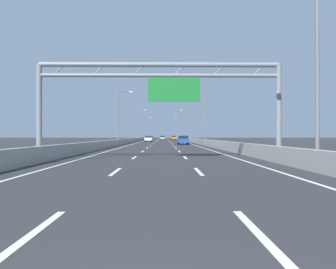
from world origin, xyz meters
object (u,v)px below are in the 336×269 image
(streetlamp_right_far, at_px, (187,123))
(streetlamp_left_far, at_px, (138,123))
(white_car, at_px, (148,139))
(streetlamp_left_mid, at_px, (120,114))
(streetlamp_left_distant, at_px, (146,127))
(streetlamp_right_distant, at_px, (180,127))
(orange_car, at_px, (174,138))
(blue_car, at_px, (183,140))
(streetlamp_right_near, at_px, (312,56))
(silver_car, at_px, (163,138))
(streetlamp_right_mid, at_px, (205,114))
(sign_gantry, at_px, (161,86))
(streetlamp_left_near, at_px, (1,55))

(streetlamp_right_far, bearing_deg, streetlamp_left_far, 180.00)
(white_car, bearing_deg, streetlamp_left_far, 102.98)
(streetlamp_left_mid, distance_m, white_car, 25.81)
(streetlamp_left_distant, xyz_separation_m, streetlamp_right_distant, (14.93, 0.00, 0.00))
(streetlamp_left_distant, xyz_separation_m, orange_car, (11.30, -22.82, -4.65))
(streetlamp_left_mid, distance_m, streetlamp_right_far, 44.46)
(streetlamp_left_far, relative_size, blue_car, 2.06)
(streetlamp_right_near, height_order, silver_car, streetlamp_right_near)
(streetlamp_left_far, height_order, streetlamp_left_distant, same)
(streetlamp_right_far, height_order, streetlamp_left_distant, same)
(streetlamp_right_mid, xyz_separation_m, streetlamp_left_far, (-14.93, 41.88, 0.00))
(sign_gantry, relative_size, streetlamp_left_far, 1.69)
(blue_car, bearing_deg, streetlamp_left_far, 104.82)
(streetlamp_left_mid, height_order, streetlamp_right_mid, same)
(sign_gantry, relative_size, streetlamp_right_distant, 1.69)
(streetlamp_right_distant, bearing_deg, orange_car, -99.04)
(streetlamp_left_distant, bearing_deg, streetlamp_left_near, -90.00)
(orange_car, distance_m, silver_car, 4.56)
(white_car, xyz_separation_m, blue_car, (7.28, -25.33, 0.01))
(streetlamp_right_near, relative_size, streetlamp_right_far, 1.00)
(white_car, xyz_separation_m, silver_car, (3.40, 33.71, -0.02))
(streetlamp_right_mid, bearing_deg, streetlamp_right_far, 90.00)
(streetlamp_left_distant, height_order, white_car, streetlamp_left_distant)
(sign_gantry, distance_m, streetlamp_right_distant, 120.19)
(sign_gantry, xyz_separation_m, blue_car, (3.55, 35.97, -4.06))
(streetlamp_right_near, relative_size, orange_car, 2.30)
(streetlamp_left_near, height_order, silver_car, streetlamp_left_near)
(streetlamp_left_distant, distance_m, orange_car, 25.89)
(streetlamp_left_near, distance_m, streetlamp_left_far, 83.76)
(streetlamp_left_mid, bearing_deg, streetlamp_right_mid, 0.00)
(streetlamp_left_near, bearing_deg, blue_car, 75.01)
(streetlamp_left_mid, height_order, streetlamp_right_far, same)
(streetlamp_right_far, xyz_separation_m, streetlamp_right_distant, (0.00, 41.88, 0.00))
(streetlamp_left_mid, relative_size, white_car, 2.08)
(sign_gantry, bearing_deg, streetlamp_left_distant, 93.62)
(streetlamp_right_near, xyz_separation_m, orange_car, (-3.63, 102.81, -4.65))
(streetlamp_left_far, distance_m, silver_car, 19.00)
(streetlamp_left_near, relative_size, silver_car, 2.08)
(streetlamp_left_mid, bearing_deg, orange_car, 79.49)
(blue_car, bearing_deg, streetlamp_right_near, -84.81)
(streetlamp_right_distant, bearing_deg, blue_car, -92.58)
(streetlamp_right_distant, bearing_deg, streetlamp_right_near, -90.00)
(sign_gantry, distance_m, streetlamp_right_near, 9.29)
(streetlamp_right_near, distance_m, streetlamp_right_far, 83.76)
(streetlamp_right_near, bearing_deg, streetlamp_left_mid, 109.62)
(white_car, distance_m, silver_car, 33.88)
(streetlamp_right_far, bearing_deg, streetlamp_left_distant, 109.62)
(streetlamp_left_near, xyz_separation_m, silver_car, (7.27, 100.68, -4.65))
(orange_car, height_order, silver_car, orange_car)
(streetlamp_left_distant, height_order, streetlamp_right_distant, same)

